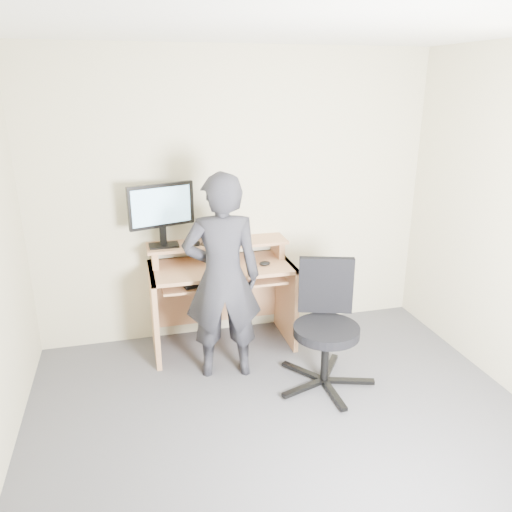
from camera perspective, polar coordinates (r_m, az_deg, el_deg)
name	(u,v)px	position (r m, az deg, el deg)	size (l,w,h in m)	color
ground	(298,450)	(3.41, 4.81, -21.19)	(3.50, 3.50, 0.00)	#55555B
back_wall	(236,198)	(4.39, -2.29, 6.63)	(3.50, 0.02, 2.50)	#C2B99A
ceiling	(313,16)	(2.61, 6.49, 25.60)	(3.50, 3.50, 0.02)	white
desk	(220,284)	(4.35, -4.12, -3.21)	(1.20, 0.60, 0.91)	tan
monitor	(162,210)	(4.15, -10.74, 5.24)	(0.54, 0.20, 0.53)	black
external_drive	(211,230)	(4.28, -5.13, 2.94)	(0.07, 0.13, 0.20)	black
travel_mug	(222,232)	(4.25, -3.94, 2.74)	(0.08, 0.08, 0.18)	#BABABF
smartphone	(244,241)	(4.28, -1.39, 1.67)	(0.07, 0.13, 0.01)	black
charger	(197,244)	(4.21, -6.77, 1.41)	(0.04, 0.04, 0.04)	black
headphones	(199,240)	(4.33, -6.50, 1.83)	(0.16, 0.16, 0.02)	silver
keyboard	(209,280)	(4.13, -5.39, -2.72)	(0.46, 0.18, 0.03)	black
mouse	(265,263)	(4.18, 1.00, -0.86)	(0.10, 0.06, 0.04)	black
office_chair	(326,320)	(3.82, 8.00, -7.30)	(0.75, 0.71, 0.94)	black
person	(222,278)	(3.77, -3.86, -2.53)	(0.59, 0.39, 1.62)	black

